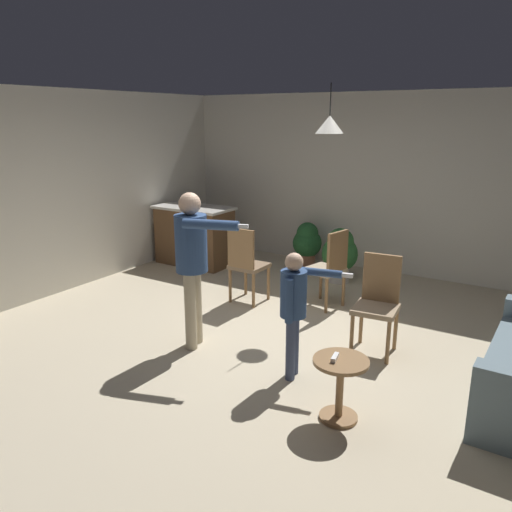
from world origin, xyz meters
TOP-DOWN VIEW (x-y plane):
  - ground at (0.00, 0.00)m, footprint 7.68×7.68m
  - wall_back at (0.00, 3.20)m, footprint 6.40×0.10m
  - wall_left at (-3.20, 0.00)m, footprint 0.10×6.40m
  - kitchen_counter at (-2.45, 1.91)m, footprint 1.26×0.66m
  - side_table_by_couch at (1.29, -0.95)m, footprint 0.44×0.44m
  - person_adult at (-0.52, -0.50)m, footprint 0.84×0.45m
  - person_child at (0.66, -0.54)m, footprint 0.58×0.42m
  - dining_chair_by_counter at (-0.76, 0.85)m, footprint 0.43×0.43m
  - dining_chair_near_wall at (0.21, 1.26)m, footprint 0.50×0.50m
  - dining_chair_centre_back at (1.12, 0.40)m, footprint 0.46×0.46m
  - potted_plant_corner at (-0.08, 2.29)m, footprint 0.52×0.52m
  - potted_plant_by_wall at (-0.84, 2.77)m, footprint 0.47×0.47m
  - spare_remote_on_table at (1.25, -0.98)m, footprint 0.06×0.13m
  - ceiling_light_pendant at (0.20, 1.14)m, footprint 0.32×0.32m

SIDE VIEW (x-z plane):
  - ground at x=0.00m, z-range 0.00..0.00m
  - side_table_by_couch at x=1.29m, z-range 0.07..0.59m
  - potted_plant_by_wall at x=-0.84m, z-range 0.04..0.75m
  - potted_plant_corner at x=-0.08m, z-range 0.04..0.84m
  - kitchen_counter at x=-2.45m, z-range 0.00..0.95m
  - spare_remote_on_table at x=1.25m, z-range 0.52..0.56m
  - dining_chair_by_counter at x=-0.76m, z-range 0.05..1.05m
  - dining_chair_near_wall at x=0.21m, z-range 0.05..1.05m
  - dining_chair_centre_back at x=1.12m, z-range 0.05..1.05m
  - person_child at x=0.66m, z-range 0.14..1.33m
  - person_adult at x=-0.52m, z-range 0.20..1.82m
  - wall_back at x=0.00m, z-range 0.00..2.70m
  - wall_left at x=-3.20m, z-range 0.00..2.70m
  - ceiling_light_pendant at x=0.20m, z-range 1.98..2.53m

